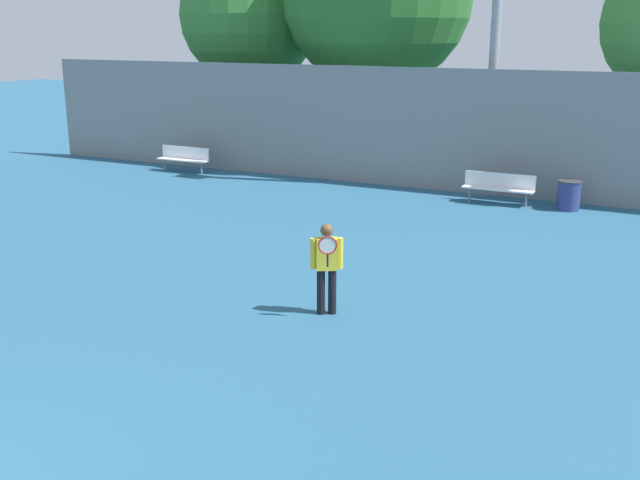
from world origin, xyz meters
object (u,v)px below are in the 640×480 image
(tennis_player, at_px, (327,264))
(trash_bin, at_px, (569,195))
(bench_courtside_near, at_px, (499,185))
(bench_courtside_far, at_px, (184,157))
(tree_dark_dense, at_px, (250,15))

(tennis_player, bearing_deg, trash_bin, 46.45)
(bench_courtside_near, height_order, trash_bin, bench_courtside_near)
(bench_courtside_near, relative_size, bench_courtside_far, 1.04)
(bench_courtside_near, relative_size, trash_bin, 2.46)
(tennis_player, height_order, bench_courtside_far, tennis_player)
(bench_courtside_far, bearing_deg, tree_dark_dense, 89.90)
(bench_courtside_near, bearing_deg, tennis_player, -93.63)
(trash_bin, relative_size, tree_dark_dense, 0.10)
(trash_bin, height_order, tree_dark_dense, tree_dark_dense)
(trash_bin, bearing_deg, bench_courtside_far, -179.67)
(bench_courtside_far, relative_size, trash_bin, 2.37)
(bench_courtside_near, distance_m, trash_bin, 1.87)
(tennis_player, relative_size, trash_bin, 1.99)
(bench_courtside_far, relative_size, tree_dark_dense, 0.24)
(tennis_player, relative_size, bench_courtside_far, 0.84)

